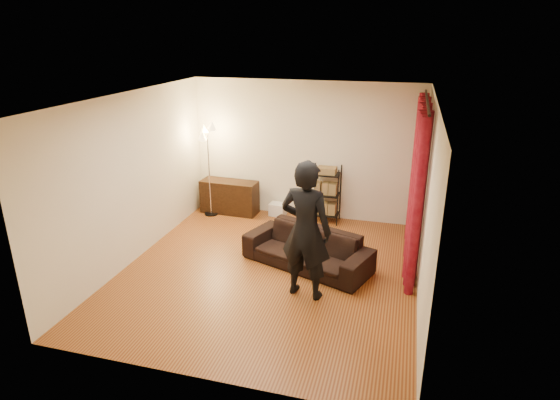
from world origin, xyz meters
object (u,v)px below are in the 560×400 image
(floor_lamp, at_px, (209,171))
(media_cabinet, at_px, (230,197))
(person, at_px, (306,230))
(sofa, at_px, (307,248))
(storage_boxes, at_px, (277,209))
(wire_shelf, at_px, (326,194))

(floor_lamp, bearing_deg, media_cabinet, 33.68)
(floor_lamp, bearing_deg, person, -44.77)
(sofa, xyz_separation_m, floor_lamp, (-2.38, 1.65, 0.63))
(sofa, height_order, storage_boxes, sofa)
(sofa, height_order, media_cabinet, media_cabinet)
(person, xyz_separation_m, storage_boxes, (-1.20, 2.81, -0.87))
(person, relative_size, wire_shelf, 1.76)
(person, bearing_deg, sofa, -69.99)
(storage_boxes, distance_m, floor_lamp, 1.58)
(person, height_order, floor_lamp, person)
(person, bearing_deg, wire_shelf, -75.91)
(person, height_order, media_cabinet, person)
(person, bearing_deg, floor_lamp, -34.92)
(person, distance_m, storage_boxes, 3.18)
(storage_boxes, xyz_separation_m, wire_shelf, (0.99, -0.03, 0.43))
(wire_shelf, bearing_deg, media_cabinet, -179.19)
(person, distance_m, media_cabinet, 3.57)
(sofa, relative_size, wire_shelf, 1.82)
(wire_shelf, distance_m, floor_lamp, 2.37)
(person, bearing_deg, storage_boxes, -57.06)
(sofa, xyz_separation_m, media_cabinet, (-2.05, 1.87, 0.04))
(floor_lamp, bearing_deg, wire_shelf, 6.59)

